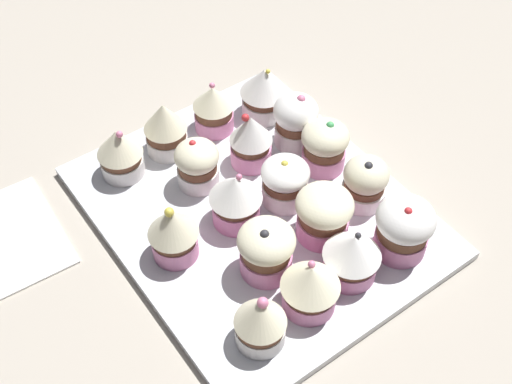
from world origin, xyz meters
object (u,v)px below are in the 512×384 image
(cupcake_3, at_px, (120,152))
(cupcake_8, at_px, (285,181))
(cupcake_4, at_px, (295,120))
(cupcake_9, at_px, (238,201))
(cupcake_14, at_px, (404,227))
(cupcake_7, at_px, (325,145))
(cupcake_15, at_px, (352,255))
(cupcake_1, at_px, (213,108))
(baking_tray, at_px, (256,211))
(cupcake_0, at_px, (264,91))
(cupcake_5, at_px, (251,140))
(cupcake_10, at_px, (172,230))
(cupcake_2, at_px, (165,128))
(cupcake_13, at_px, (266,249))
(cupcake_12, at_px, (324,213))
(napkin, at_px, (6,238))
(cupcake_16, at_px, (310,286))
(cupcake_6, at_px, (197,163))
(cupcake_17, at_px, (260,321))
(cupcake_11, at_px, (365,181))

(cupcake_3, height_order, cupcake_8, cupcake_3)
(cupcake_4, distance_m, cupcake_9, 0.15)
(cupcake_14, bearing_deg, cupcake_7, -94.98)
(cupcake_15, bearing_deg, cupcake_1, -91.86)
(baking_tray, distance_m, cupcake_1, 0.16)
(cupcake_1, bearing_deg, baking_tray, 75.58)
(baking_tray, xyz_separation_m, cupcake_0, (-0.11, -0.13, 0.05))
(cupcake_1, relative_size, cupcake_5, 0.89)
(cupcake_8, height_order, cupcake_15, cupcake_15)
(cupcake_15, bearing_deg, cupcake_14, 173.70)
(cupcake_8, distance_m, cupcake_10, 0.15)
(cupcake_0, distance_m, cupcake_9, 0.20)
(cupcake_0, bearing_deg, cupcake_8, 62.88)
(cupcake_1, relative_size, cupcake_8, 1.09)
(cupcake_3, distance_m, cupcake_10, 0.15)
(cupcake_2, height_order, cupcake_13, cupcake_2)
(cupcake_5, bearing_deg, cupcake_12, 89.81)
(cupcake_13, xyz_separation_m, napkin, (0.22, -0.22, -0.05))
(cupcake_7, relative_size, cupcake_12, 1.06)
(cupcake_0, distance_m, cupcake_16, 0.31)
(cupcake_2, bearing_deg, cupcake_8, 114.45)
(cupcake_8, distance_m, napkin, 0.34)
(baking_tray, xyz_separation_m, cupcake_6, (0.03, -0.08, 0.04))
(cupcake_2, xyz_separation_m, cupcake_8, (-0.07, 0.16, -0.01))
(cupcake_5, relative_size, cupcake_13, 1.09)
(cupcake_1, height_order, napkin, cupcake_1)
(cupcake_13, xyz_separation_m, cupcake_15, (-0.07, 0.06, -0.00))
(cupcake_17, bearing_deg, napkin, -60.26)
(baking_tray, height_order, cupcake_7, cupcake_7)
(cupcake_8, height_order, cupcake_9, cupcake_9)
(cupcake_5, bearing_deg, cupcake_8, 86.99)
(cupcake_11, bearing_deg, cupcake_15, 40.45)
(cupcake_15, xyz_separation_m, cupcake_17, (0.13, 0.01, 0.00))
(cupcake_9, distance_m, cupcake_13, 0.08)
(cupcake_12, bearing_deg, cupcake_1, -89.38)
(cupcake_2, height_order, cupcake_8, cupcake_2)
(cupcake_3, xyz_separation_m, cupcake_9, (-0.07, 0.15, 0.00))
(cupcake_13, bearing_deg, cupcake_5, -119.95)
(cupcake_11, relative_size, napkin, 0.45)
(cupcake_8, bearing_deg, cupcake_0, -117.12)
(cupcake_6, bearing_deg, baking_tray, 112.92)
(cupcake_4, xyz_separation_m, cupcake_9, (0.14, 0.07, -0.00))
(baking_tray, distance_m, cupcake_14, 0.18)
(cupcake_4, height_order, cupcake_7, cupcake_4)
(baking_tray, bearing_deg, cupcake_9, 8.32)
(cupcake_4, distance_m, cupcake_13, 0.21)
(cupcake_11, height_order, cupcake_14, cupcake_14)
(cupcake_4, bearing_deg, napkin, -12.02)
(cupcake_5, bearing_deg, cupcake_13, 60.05)
(cupcake_4, height_order, cupcake_16, cupcake_4)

